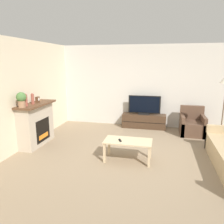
% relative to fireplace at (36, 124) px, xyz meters
% --- Properties ---
extents(ground_plane, '(24.00, 24.00, 0.00)m').
position_rel_fireplace_xyz_m(ground_plane, '(2.65, -0.35, -0.56)').
color(ground_plane, '#89755B').
extents(wall_back, '(12.00, 0.06, 2.70)m').
position_rel_fireplace_xyz_m(wall_back, '(2.65, 2.39, 0.79)').
color(wall_back, beige).
rests_on(wall_back, ground).
extents(wall_left, '(0.06, 12.00, 2.70)m').
position_rel_fireplace_xyz_m(wall_left, '(-0.22, -0.35, 0.79)').
color(wall_left, beige).
rests_on(wall_left, ground).
extents(fireplace, '(0.50, 1.27, 1.11)m').
position_rel_fireplace_xyz_m(fireplace, '(0.00, 0.00, 0.00)').
color(fireplace, '#B7A893').
rests_on(fireplace, ground).
extents(mantel_vase_left, '(0.08, 0.08, 0.31)m').
position_rel_fireplace_xyz_m(mantel_vase_left, '(0.02, -0.38, 0.69)').
color(mantel_vase_left, '#994C3D').
rests_on(mantel_vase_left, fireplace).
extents(mantel_vase_centre_left, '(0.08, 0.08, 0.28)m').
position_rel_fireplace_xyz_m(mantel_vase_centre_left, '(0.02, -0.10, 0.68)').
color(mantel_vase_centre_left, '#994C3D').
rests_on(mantel_vase_centre_left, fireplace).
extents(mantel_clock, '(0.08, 0.11, 0.15)m').
position_rel_fireplace_xyz_m(mantel_clock, '(0.02, 0.13, 0.62)').
color(mantel_clock, brown).
rests_on(mantel_clock, fireplace).
extents(potted_plant, '(0.23, 0.23, 0.36)m').
position_rel_fireplace_xyz_m(potted_plant, '(0.02, -0.54, 0.75)').
color(potted_plant, '#936B4C').
rests_on(potted_plant, fireplace).
extents(tv_stand, '(1.42, 0.41, 0.46)m').
position_rel_fireplace_xyz_m(tv_stand, '(2.65, 2.12, -0.33)').
color(tv_stand, '#422D1E').
rests_on(tv_stand, ground).
extents(tv, '(1.04, 0.18, 0.62)m').
position_rel_fireplace_xyz_m(tv, '(2.65, 2.12, 0.19)').
color(tv, black).
rests_on(tv, tv_stand).
extents(armchair, '(0.70, 0.76, 0.83)m').
position_rel_fireplace_xyz_m(armchair, '(4.13, 1.77, -0.29)').
color(armchair, brown).
rests_on(armchair, ground).
extents(coffee_table, '(1.04, 0.53, 0.47)m').
position_rel_fireplace_xyz_m(coffee_table, '(2.50, -0.45, -0.16)').
color(coffee_table, '#CCB289').
rests_on(coffee_table, ground).
extents(remote, '(0.10, 0.15, 0.02)m').
position_rel_fireplace_xyz_m(remote, '(2.33, -0.50, -0.09)').
color(remote, black).
rests_on(remote, coffee_table).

